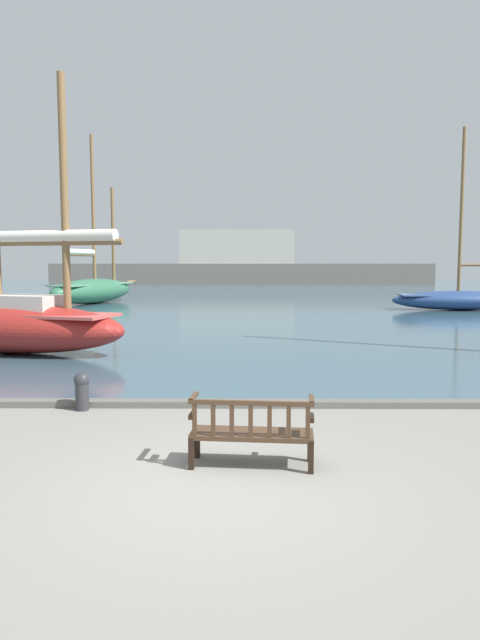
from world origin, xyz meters
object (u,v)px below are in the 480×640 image
sailboat_far_starboard (93,288)px  sailboat_far_port (462,298)px  park_bench (252,431)px  mooring_bollard (82,389)px  sailboat_mid_port (7,320)px

sailboat_far_starboard → sailboat_far_port: size_ratio=1.09×
park_bench → sailboat_far_port: (11.83, 24.02, 0.26)m
park_bench → sailboat_far_port: size_ratio=0.17×
park_bench → mooring_bollard: 4.15m
sailboat_mid_port → mooring_bollard: size_ratio=12.97×
park_bench → sailboat_far_starboard: sailboat_far_starboard is taller
sailboat_far_port → mooring_bollard: sailboat_far_port is taller
park_bench → sailboat_mid_port: (-6.94, 9.02, 0.56)m
sailboat_far_starboard → sailboat_mid_port: sailboat_far_starboard is taller
sailboat_far_starboard → sailboat_far_port: bearing=-13.6°
sailboat_far_starboard → sailboat_mid_port: bearing=-82.0°
mooring_bollard → park_bench: bearing=-43.1°
sailboat_mid_port → sailboat_far_port: size_ratio=0.91×
sailboat_far_port → mooring_bollard: (-14.86, -21.19, -0.34)m
sailboat_mid_port → sailboat_far_port: 24.03m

